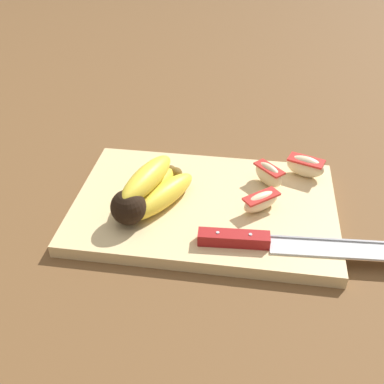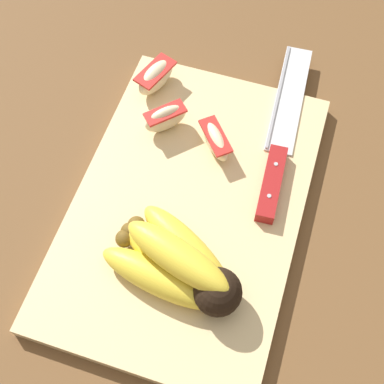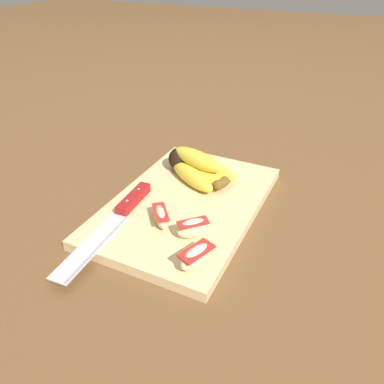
# 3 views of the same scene
# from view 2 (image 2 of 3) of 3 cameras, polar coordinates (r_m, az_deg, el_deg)

# --- Properties ---
(ground_plane) EXTENTS (6.00, 6.00, 0.00)m
(ground_plane) POSITION_cam_2_polar(r_m,az_deg,el_deg) (0.64, -0.71, -2.88)
(ground_plane) COLOR brown
(cutting_board) EXTENTS (0.41, 0.27, 0.02)m
(cutting_board) POSITION_cam_2_polar(r_m,az_deg,el_deg) (0.63, -0.50, -1.61)
(cutting_board) COLOR #DBBC84
(cutting_board) RESTS_ON ground_plane
(banana_bunch) EXTENTS (0.12, 0.16, 0.07)m
(banana_bunch) POSITION_cam_2_polar(r_m,az_deg,el_deg) (0.57, -1.32, -8.08)
(banana_bunch) COLOR black
(banana_bunch) RESTS_ON cutting_board
(chefs_knife) EXTENTS (0.28, 0.05, 0.02)m
(chefs_knife) POSITION_cam_2_polar(r_m,az_deg,el_deg) (0.66, 9.39, 4.37)
(chefs_knife) COLOR silver
(chefs_knife) RESTS_ON cutting_board
(apple_wedge_near) EXTENTS (0.07, 0.05, 0.04)m
(apple_wedge_near) POSITION_cam_2_polar(r_m,az_deg,el_deg) (0.71, -3.99, 12.49)
(apple_wedge_near) COLOR beige
(apple_wedge_near) RESTS_ON cutting_board
(apple_wedge_middle) EXTENTS (0.06, 0.06, 0.03)m
(apple_wedge_middle) POSITION_cam_2_polar(r_m,az_deg,el_deg) (0.65, 2.57, 5.72)
(apple_wedge_middle) COLOR beige
(apple_wedge_middle) RESTS_ON cutting_board
(apple_wedge_far) EXTENTS (0.05, 0.05, 0.04)m
(apple_wedge_far) POSITION_cam_2_polar(r_m,az_deg,el_deg) (0.67, -2.91, 8.09)
(apple_wedge_far) COLOR beige
(apple_wedge_far) RESTS_ON cutting_board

